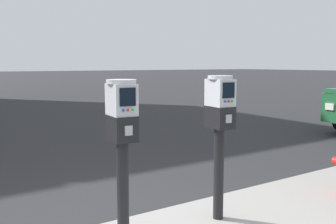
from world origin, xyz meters
name	(u,v)px	position (x,y,z in m)	size (l,w,h in m)	color
parking_meter_near_kerb	(122,133)	(-0.19, -0.26, 1.01)	(0.23, 0.26, 1.26)	black
parking_meter_twin_adjacent	(220,121)	(0.75, -0.26, 1.02)	(0.23, 0.26, 1.27)	black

